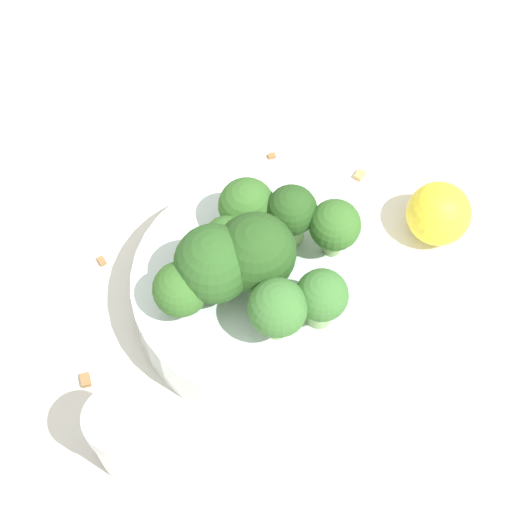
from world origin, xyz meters
The scene contains 18 objects.
ground_plane centered at (0.00, 0.00, 0.00)m, with size 3.00×3.00×0.00m, color silver.
bowl centered at (0.00, 0.00, 0.02)m, with size 0.18×0.18×0.05m, color silver.
broccoli_floret_0 centered at (0.00, 0.00, 0.08)m, with size 0.05×0.05×0.06m.
broccoli_floret_1 centered at (0.03, 0.05, 0.07)m, with size 0.04×0.04×0.05m.
broccoli_floret_2 centered at (-0.05, 0.00, 0.08)m, with size 0.04×0.04×0.05m.
broccoli_floret_3 centered at (0.02, 0.02, 0.08)m, with size 0.05×0.05×0.06m.
broccoli_floret_4 centered at (0.02, 0.00, 0.07)m, with size 0.03×0.03×0.05m.
broccoli_floret_5 centered at (-0.03, 0.02, 0.08)m, with size 0.04×0.04×0.06m.
broccoli_floret_6 centered at (0.00, -0.04, 0.08)m, with size 0.04×0.04×0.05m.
broccoli_floret_7 centered at (0.03, -0.03, 0.07)m, with size 0.04×0.04×0.05m.
broccoli_floret_8 centered at (-0.03, -0.05, 0.08)m, with size 0.04×0.04×0.05m.
pepper_shaker centered at (0.01, 0.14, 0.04)m, with size 0.04×0.04×0.08m.
lemon_wedge centered at (-0.07, -0.14, 0.02)m, with size 0.05×0.05×0.05m, color yellow.
almond_crumb_0 centered at (0.07, -0.12, 0.00)m, with size 0.01×0.00×0.01m, color olive.
almond_crumb_1 centered at (0.12, 0.04, 0.00)m, with size 0.01×0.00×0.01m, color olive.
almond_crumb_2 centered at (0.00, -0.14, 0.00)m, with size 0.01×0.01×0.01m, color tan.
almond_crumb_3 centered at (0.07, -0.09, 0.00)m, with size 0.01×0.00×0.01m, color #AD7F4C.
almond_crumb_4 centered at (0.06, 0.12, 0.00)m, with size 0.01×0.01×0.01m, color olive.
Camera 1 is at (-0.16, 0.23, 0.57)m, focal length 60.00 mm.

